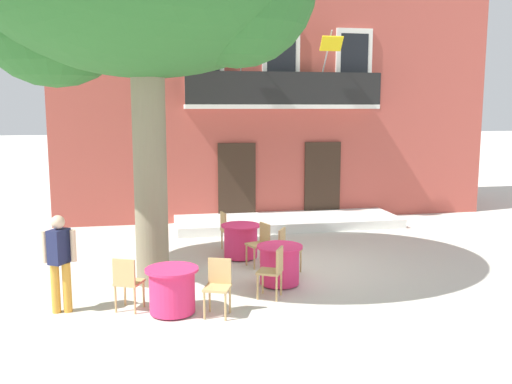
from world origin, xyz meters
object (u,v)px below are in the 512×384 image
Objects in this scene: cafe_chair_middle_0 at (261,241)px; cafe_chair_front_0 at (218,283)px; cafe_table_middle at (241,241)px; cafe_chair_front_1 at (127,280)px; cafe_chair_near_tree_0 at (274,269)px; pedestrian_near_entrance at (60,258)px; cafe_table_near_tree at (280,265)px; cafe_chair_middle_1 at (228,228)px; cafe_table_front at (172,290)px; cafe_chair_near_tree_1 at (287,248)px.

cafe_chair_middle_0 is 2.90m from cafe_chair_front_0.
cafe_chair_front_1 is at bearing -129.22° from cafe_table_middle.
pedestrian_near_entrance reaches higher than cafe_chair_near_tree_0.
cafe_chair_near_tree_0 reaches higher than cafe_table_near_tree.
cafe_chair_front_1 is at bearing -175.73° from cafe_chair_near_tree_0.
pedestrian_near_entrance is (-3.56, -0.02, 0.38)m from cafe_chair_near_tree_0.
cafe_chair_front_1 is at bearing 163.55° from cafe_chair_front_0.
cafe_chair_near_tree_0 is at bearing -84.59° from cafe_chair_middle_1.
cafe_table_front is at bearing -128.70° from cafe_chair_middle_0.
cafe_chair_front_0 is at bearing -149.79° from cafe_chair_near_tree_0.
pedestrian_near_entrance reaches higher than cafe_chair_middle_0.
cafe_chair_middle_1 reaches higher than cafe_table_middle.
cafe_chair_middle_0 is at bearing 28.68° from pedestrian_near_entrance.
cafe_table_front is (-1.78, -0.42, -0.14)m from cafe_chair_near_tree_0.
cafe_chair_middle_0 is at bearing 39.54° from cafe_chair_front_1.
cafe_chair_near_tree_0 and cafe_chair_front_0 have the same top height.
cafe_table_near_tree is 3.93m from pedestrian_near_entrance.
pedestrian_near_entrance is at bearing 171.08° from cafe_chair_front_1.
cafe_table_middle is (-0.72, 1.32, -0.14)m from cafe_chair_near_tree_1.
cafe_table_middle is (-0.41, 2.00, 0.00)m from cafe_table_near_tree.
cafe_chair_near_tree_1 is 2.59m from cafe_chair_front_0.
cafe_chair_near_tree_0 is at bearing 13.31° from cafe_table_front.
cafe_table_front is 0.95× the size of cafe_chair_front_0.
cafe_chair_near_tree_0 and cafe_chair_middle_0 have the same top height.
cafe_chair_near_tree_1 is at bearing 27.08° from cafe_chair_front_1.
cafe_chair_front_0 is 1.51m from cafe_chair_front_1.
cafe_chair_near_tree_0 is at bearing -94.89° from cafe_chair_middle_0.
cafe_table_near_tree is at bearing -85.67° from cafe_chair_middle_0.
cafe_chair_front_0 is (0.73, -0.19, 0.14)m from cafe_table_front.
cafe_table_near_tree is 0.77m from cafe_chair_near_tree_1.
pedestrian_near_entrance reaches higher than cafe_table_middle.
pedestrian_near_entrance is (-1.06, 0.17, 0.38)m from cafe_chair_front_1.
cafe_table_front is at bearing -117.73° from cafe_table_middle.
cafe_table_near_tree is at bearing 68.80° from cafe_chair_near_tree_0.
cafe_table_middle is at bearing -75.59° from cafe_chair_middle_1.
cafe_table_near_tree is 1.00× the size of cafe_table_middle.
cafe_chair_front_0 is (-0.92, -3.32, 0.14)m from cafe_table_middle.
cafe_chair_middle_1 is (-0.91, 2.05, 0.00)m from cafe_chair_near_tree_1.
cafe_chair_front_0 is at bearing -105.42° from cafe_table_middle.
cafe_chair_near_tree_0 is 1.05× the size of cafe_table_front.
cafe_chair_near_tree_0 reaches higher than cafe_table_front.
cafe_chair_middle_0 is 1.05× the size of cafe_table_front.
cafe_chair_front_1 is at bearing -140.46° from cafe_chair_middle_0.
cafe_chair_front_0 is (-1.05, -0.61, 0.00)m from cafe_chair_near_tree_0.
pedestrian_near_entrance is at bearing -161.19° from cafe_chair_near_tree_1.
cafe_chair_near_tree_1 is 3.46m from cafe_chair_front_1.
cafe_chair_near_tree_1 and cafe_chair_front_0 have the same top height.
cafe_chair_middle_0 is 3.13m from cafe_table_front.
cafe_chair_near_tree_1 is 0.75m from cafe_chair_middle_0.
cafe_chair_near_tree_1 reaches higher than cafe_table_front.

